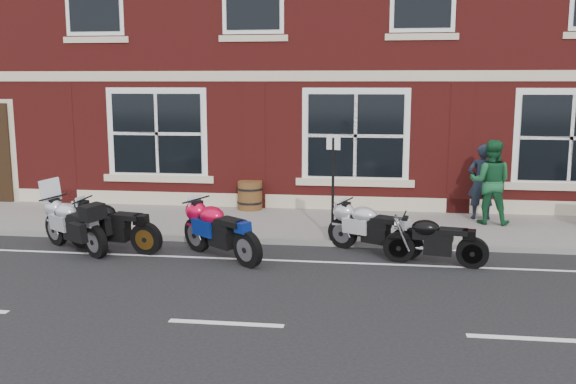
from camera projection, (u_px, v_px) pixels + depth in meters
The scene contains 12 objects.
ground at pixel (263, 263), 11.69m from camera, with size 80.00×80.00×0.00m, color black.
sidewalk at pixel (286, 224), 14.61m from camera, with size 30.00×3.00×0.12m, color slate.
kerb at pixel (275, 241), 13.06m from camera, with size 30.00×0.16×0.12m, color slate.
moto_touring_silver at pixel (74, 222), 12.47m from camera, with size 1.80×1.28×1.37m.
moto_sport_red at pixel (221, 229), 11.92m from camera, with size 1.79×1.47×0.98m.
moto_sport_black at pixel (113, 224), 12.42m from camera, with size 2.06×0.56×0.94m.
moto_sport_silver at pixel (373, 227), 12.30m from camera, with size 1.82×1.08×0.90m.
moto_naked_black at pixel (433, 239), 11.50m from camera, with size 1.85×0.46×0.84m.
pedestrian_left at pixel (482, 182), 14.76m from camera, with size 0.63×0.42×1.74m, color black.
pedestrian_right at pixel (491, 182), 14.26m from camera, with size 0.92×0.71×1.88m, color #164F2A.
barrel_planter at pixel (250, 195), 15.95m from camera, with size 0.64×0.64×0.71m.
parking_sign at pixel (333, 179), 12.82m from camera, with size 0.28×0.14×2.11m.
Camera 1 is at (1.95, -11.14, 3.25)m, focal length 40.00 mm.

